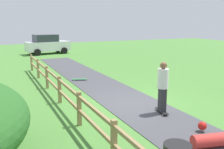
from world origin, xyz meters
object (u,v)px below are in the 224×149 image
(skater_riding, at_px, (163,85))
(skater_fallen, at_px, (219,138))
(skateboard_loose, at_px, (80,79))
(parked_car_white, at_px, (47,44))

(skater_riding, bearing_deg, skater_fallen, -91.01)
(skateboard_loose, xyz_separation_m, parked_car_white, (0.79, 12.79, 0.87))
(skater_fallen, xyz_separation_m, skateboard_loose, (-1.03, 8.93, -0.11))
(skater_fallen, bearing_deg, skater_riding, 88.99)
(skateboard_loose, bearing_deg, parked_car_white, 86.47)
(skateboard_loose, bearing_deg, skater_fallen, -83.45)
(skateboard_loose, distance_m, parked_car_white, 12.84)
(skater_riding, xyz_separation_m, parked_car_white, (-0.29, 19.03, -0.10))
(skater_fallen, xyz_separation_m, parked_car_white, (-0.24, 21.72, 0.76))
(skater_riding, distance_m, skateboard_loose, 6.41)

